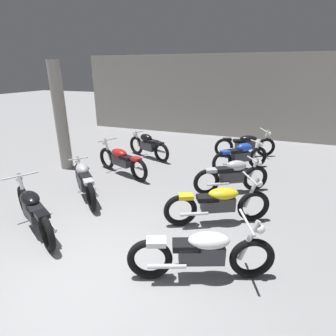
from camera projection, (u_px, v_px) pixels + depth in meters
name	position (u px, v px, depth m)	size (l,w,h in m)	color
ground_plane	(82.00, 283.00, 3.91)	(60.00, 60.00, 0.00)	gray
back_wall	(218.00, 96.00, 12.08)	(13.20, 0.24, 3.60)	#9E998E
support_pillar	(61.00, 117.00, 7.95)	(0.36, 0.36, 3.20)	#9E998E
motorcycle_left_row_0	(33.00, 209.00, 5.03)	(1.95, 1.18, 0.97)	black
motorcycle_left_row_1	(84.00, 180.00, 6.35)	(1.55, 1.39, 0.88)	black
motorcycle_left_row_2	(121.00, 160.00, 7.79)	(2.05, 1.01, 0.97)	black
motorcycle_left_row_3	(148.00, 145.00, 9.26)	(1.86, 0.87, 0.88)	black
motorcycle_right_row_0	(202.00, 252.00, 3.86)	(2.06, 1.00, 0.97)	black
motorcycle_right_row_1	(218.00, 203.00, 5.28)	(1.98, 1.14, 0.97)	black
motorcycle_right_row_2	(232.00, 175.00, 6.63)	(1.73, 1.13, 0.88)	black
motorcycle_right_row_3	(241.00, 156.00, 8.14)	(1.55, 1.39, 0.88)	black
motorcycle_right_row_4	(245.00, 144.00, 9.43)	(2.05, 1.01, 0.97)	black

